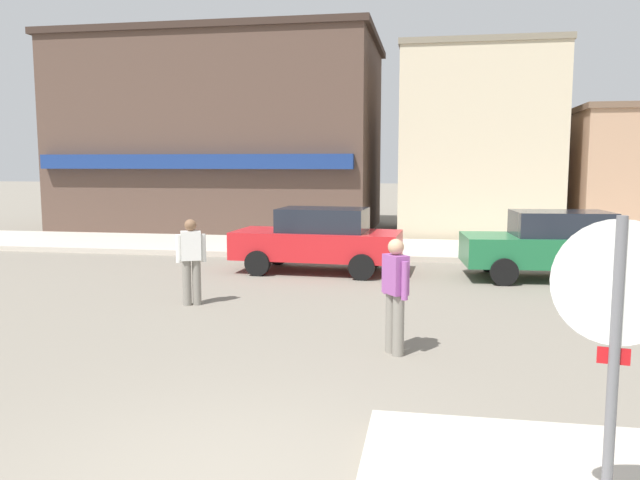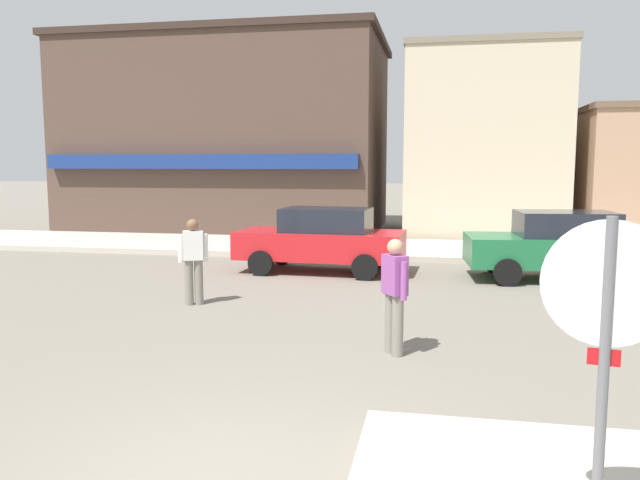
% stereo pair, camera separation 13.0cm
% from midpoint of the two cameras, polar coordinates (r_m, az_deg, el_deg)
% --- Properties ---
extents(kerb_far, '(80.00, 4.00, 0.15)m').
position_cam_midpoint_polar(kerb_far, '(18.95, 5.83, -0.78)').
color(kerb_far, beige).
rests_on(kerb_far, ground).
extents(stop_sign, '(0.81, 0.14, 2.30)m').
position_cam_midpoint_polar(stop_sign, '(4.44, 25.40, -8.13)').
color(stop_sign, slate).
rests_on(stop_sign, ground).
extents(parked_car_nearest, '(4.08, 2.03, 1.56)m').
position_cam_midpoint_polar(parked_car_nearest, '(15.13, 0.43, 0.10)').
color(parked_car_nearest, red).
rests_on(parked_car_nearest, ground).
extents(parked_car_second, '(4.13, 2.13, 1.56)m').
position_cam_midpoint_polar(parked_car_second, '(15.08, 21.25, -0.40)').
color(parked_car_second, '#1E6B3D').
rests_on(parked_car_second, ground).
extents(pedestrian_crossing_near, '(0.39, 0.50, 1.61)m').
position_cam_midpoint_polar(pedestrian_crossing_near, '(8.63, 7.26, -4.80)').
color(pedestrian_crossing_near, gray).
rests_on(pedestrian_crossing_near, ground).
extents(pedestrian_crossing_far, '(0.54, 0.35, 1.61)m').
position_cam_midpoint_polar(pedestrian_crossing_far, '(11.81, -11.20, -1.70)').
color(pedestrian_crossing_far, gray).
rests_on(pedestrian_crossing_far, ground).
extents(building_corner_shop, '(12.20, 7.78, 7.44)m').
position_cam_midpoint_polar(building_corner_shop, '(25.72, -7.88, 9.37)').
color(building_corner_shop, brown).
rests_on(building_corner_shop, ground).
extents(building_storefront_left_near, '(5.49, 5.63, 6.69)m').
position_cam_midpoint_polar(building_storefront_left_near, '(23.80, 14.75, 8.50)').
color(building_storefront_left_near, beige).
rests_on(building_storefront_left_near, ground).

